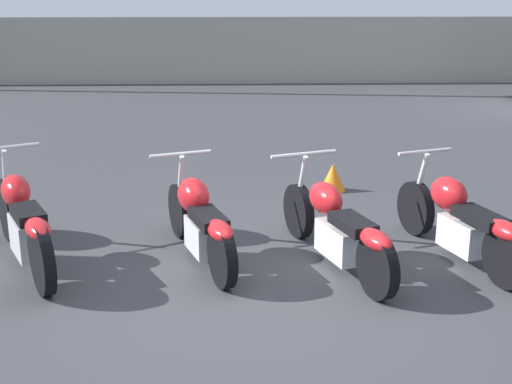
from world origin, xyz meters
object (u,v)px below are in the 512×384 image
Objects in this scene: motorcycle_slot_2 at (337,227)px; motorcycle_slot_3 at (461,220)px; motorcycle_slot_0 at (23,223)px; motorcycle_slot_1 at (200,221)px; traffic_cone_near at (333,177)px.

motorcycle_slot_3 reaches higher than motorcycle_slot_2.
motorcycle_slot_1 is at bearing -24.65° from motorcycle_slot_0.
motorcycle_slot_1 is 0.95× the size of motorcycle_slot_3.
motorcycle_slot_2 is 1.21m from motorcycle_slot_3.
motorcycle_slot_0 is 3.99m from traffic_cone_near.
motorcycle_slot_3 reaches higher than traffic_cone_near.
motorcycle_slot_2 reaches higher than motorcycle_slot_1.
traffic_cone_near is (0.30, 2.46, -0.21)m from motorcycle_slot_2.
motorcycle_slot_3 is at bearing -26.79° from motorcycle_slot_0.
motorcycle_slot_2 is (1.28, -0.18, -0.01)m from motorcycle_slot_1.
motorcycle_slot_3 is (1.20, 0.12, 0.01)m from motorcycle_slot_2.
motorcycle_slot_3 is 5.56× the size of traffic_cone_near.
motorcycle_slot_0 is 2.92m from motorcycle_slot_2.
motorcycle_slot_0 is at bearing 162.62° from motorcycle_slot_1.
motorcycle_slot_2 is at bearing -96.85° from traffic_cone_near.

